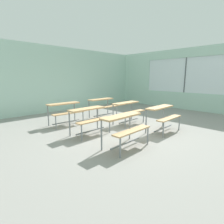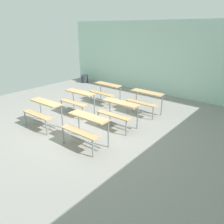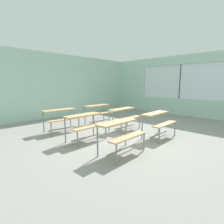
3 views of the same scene
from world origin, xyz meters
TOP-DOWN VIEW (x-y plane):
  - ground at (0.00, 0.00)m, footprint 10.00×9.00m
  - wall_back at (0.00, 4.50)m, footprint 10.00×0.12m
  - desk_bench_r0c0 at (-0.90, -0.75)m, footprint 1.12×0.62m
  - desk_bench_r0c1 at (0.81, -0.73)m, footprint 1.11×0.62m
  - desk_bench_r1c0 at (-0.91, 0.58)m, footprint 1.11×0.62m
  - desk_bench_r1c1 at (0.78, 0.58)m, footprint 1.11×0.61m
  - desk_bench_r2c0 at (-0.89, 1.95)m, footprint 1.11×0.62m
  - desk_bench_r2c1 at (0.81, 1.97)m, footprint 1.11×0.60m
  - trash_bin at (-3.97, 3.80)m, footprint 0.37×0.37m

SIDE VIEW (x-z plane):
  - ground at x=0.00m, z-range -0.05..0.00m
  - trash_bin at x=-3.97m, z-range 0.00..0.39m
  - desk_bench_r0c0 at x=-0.90m, z-range 0.19..0.93m
  - desk_bench_r0c1 at x=0.81m, z-range 0.19..0.93m
  - desk_bench_r1c0 at x=-0.91m, z-range 0.19..0.93m
  - desk_bench_r1c1 at x=0.78m, z-range 0.19..0.93m
  - desk_bench_r2c0 at x=-0.89m, z-range 0.19..0.93m
  - desk_bench_r2c1 at x=0.81m, z-range 0.19..0.93m
  - wall_back at x=0.00m, z-range 0.00..3.00m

